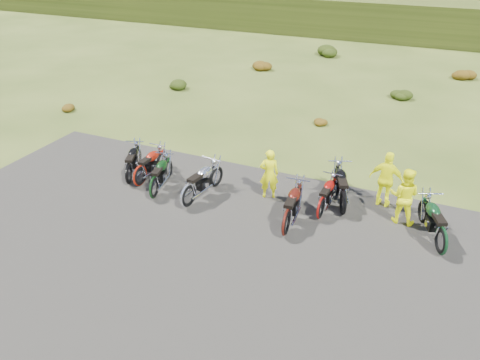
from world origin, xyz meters
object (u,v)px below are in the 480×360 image
at_px(motorcycle_3, 189,207).
at_px(motorcycle_7, 438,253).
at_px(person_middle, 269,175).
at_px(motorcycle_0, 130,184).

xyz_separation_m(motorcycle_3, motorcycle_7, (7.50, 0.69, 0.00)).
bearing_deg(motorcycle_3, person_middle, -44.24).
relative_size(motorcycle_3, motorcycle_7, 1.03).
relative_size(motorcycle_7, person_middle, 1.32).
xyz_separation_m(motorcycle_0, motorcycle_7, (10.17, 0.17, 0.00)).
xyz_separation_m(motorcycle_0, motorcycle_3, (2.67, -0.52, 0.00)).
distance_m(motorcycle_7, person_middle, 5.53).
height_order(motorcycle_3, motorcycle_7, motorcycle_3).
bearing_deg(motorcycle_3, motorcycle_7, -76.56).
bearing_deg(motorcycle_0, motorcycle_3, -122.71).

